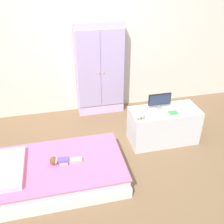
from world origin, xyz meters
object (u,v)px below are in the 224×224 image
Objects in this scene: book_green at (173,113)px; tv_stand at (163,126)px; wardrobe at (100,70)px; bed at (61,172)px; rocking_horse_toy at (142,115)px; tv_monitor at (160,100)px; doll at (60,161)px.

tv_stand is at bearing 126.10° from book_green.
bed is at bearing -116.94° from wardrobe.
rocking_horse_toy is (1.14, 0.34, 0.46)m from bed.
wardrobe is at bearing 123.55° from tv_monitor.
wardrobe is at bearing 124.19° from tv_stand.
tv_monitor reaches higher than book_green.
rocking_horse_toy is at bearing 16.74° from bed.
wardrobe is 1.23m from tv_monitor.
book_green is (0.82, -1.20, -0.26)m from wardrobe.
wardrobe is at bearing 63.06° from bed.
wardrobe is 12.81× the size of rocking_horse_toy.
book_green is at bearing 13.37° from doll.
bed is 12.86× the size of book_green.
bed is at bearing -163.26° from rocking_horse_toy.
wardrobe is at bearing 124.35° from book_green.
doll is at bearing -163.27° from rocking_horse_toy.
book_green is at bearing 5.17° from rocking_horse_toy.
wardrobe is 1.30m from rocking_horse_toy.
bed is 1.67m from tv_monitor.
tv_monitor reaches higher than bed.
doll is 1.17× the size of tv_monitor.
wardrobe is 1.43m from tv_stand.
wardrobe reaches higher than tv_stand.
book_green is (0.49, 0.04, -0.05)m from rocking_horse_toy.
book_green reaches higher than doll.
tv_monitor is 2.70× the size of rocking_horse_toy.
rocking_horse_toy is at bearing -174.83° from book_green.
doll is at bearing -116.91° from wardrobe.
book_green is (1.63, 0.39, 0.23)m from doll.
bed is 1.55× the size of tv_stand.
book_green is at bearing -51.39° from tv_monitor.
doll is at bearing -159.02° from tv_monitor.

